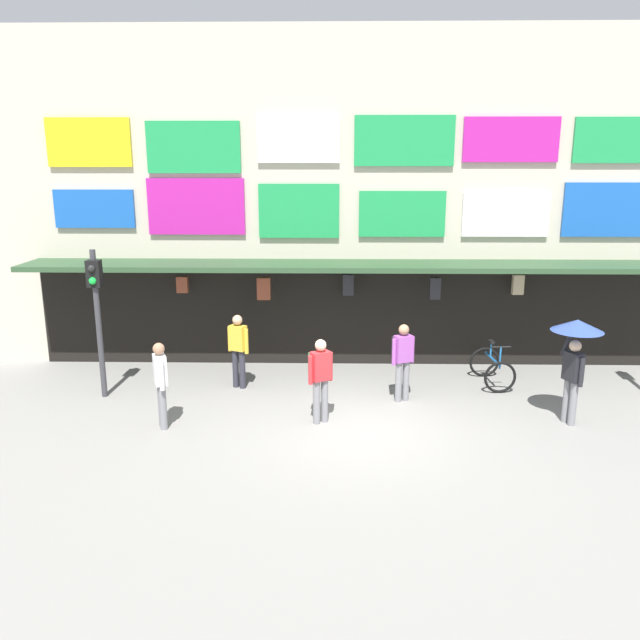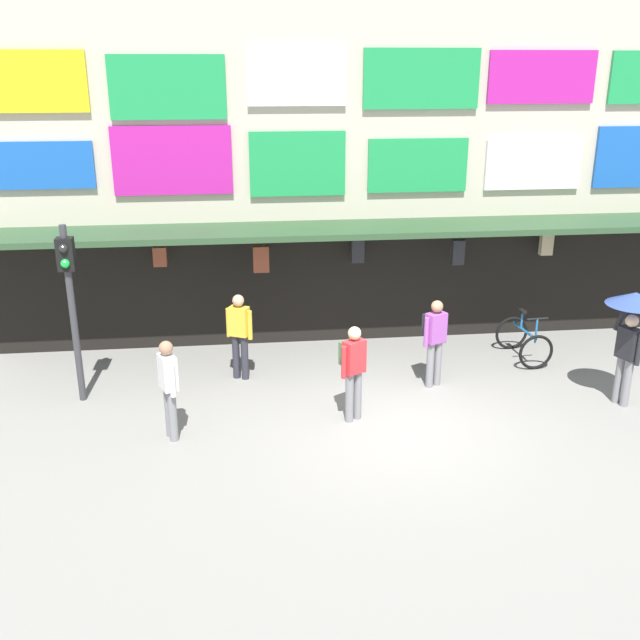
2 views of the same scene
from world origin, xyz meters
name	(u,v)px [view 2 (image 2 of 2)]	position (x,y,z in m)	size (l,w,h in m)	color
ground_plane	(393,423)	(0.00, 0.00, 0.00)	(80.00, 80.00, 0.00)	gray
shopfront	(354,152)	(0.00, 4.57, 3.96)	(18.00, 2.60, 8.00)	beige
traffic_light_near	(70,286)	(-5.36, 1.54, 2.14)	(0.28, 0.33, 3.20)	#38383D
bicycle_parked	(524,341)	(3.23, 2.47, 0.39)	(0.81, 1.21, 1.05)	black
pedestrian_with_umbrella	(633,317)	(4.17, 0.27, 1.64)	(0.96, 0.96, 2.08)	gray
pedestrian_in_blue	(353,366)	(-0.65, 0.24, 0.98)	(0.48, 0.47, 1.68)	gray
pedestrian_in_black	(435,336)	(1.06, 1.43, 0.98)	(0.49, 0.45, 1.68)	gray
pedestrian_in_purple	(239,332)	(-2.51, 2.17, 0.95)	(0.49, 0.36, 1.68)	#2D2D38
pedestrian_in_red	(169,384)	(-3.65, -0.07, 0.95)	(0.34, 0.50, 1.68)	gray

